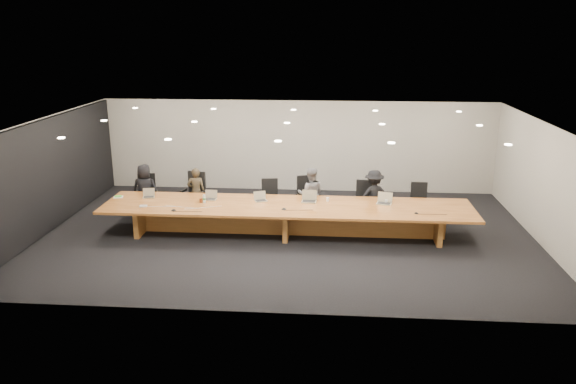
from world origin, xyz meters
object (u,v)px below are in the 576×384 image
(laptop_c, at_px, (261,197))
(laptop_e, at_px, (384,199))
(chair_mid_left, at_px, (270,198))
(chair_mid_right, at_px, (308,197))
(paper_cup_far, at_px, (386,201))
(person_d, at_px, (374,196))
(av_box, at_px, (143,206))
(laptop_b, at_px, (210,195))
(chair_right, at_px, (364,200))
(laptop_a, at_px, (148,193))
(amber_mug, at_px, (201,200))
(mic_right, at_px, (416,213))
(paper_cup_near, at_px, (328,200))
(conference_table, at_px, (287,214))
(mic_center, at_px, (284,209))
(water_bottle, at_px, (204,199))
(chair_far_right, at_px, (419,202))
(chair_left, at_px, (193,194))
(person_c, at_px, (311,194))
(laptop_d, at_px, (309,196))
(chair_far_left, at_px, (147,195))
(person_b, at_px, (196,192))
(mic_left, at_px, (173,210))
(person_a, at_px, (145,190))

(laptop_c, height_order, laptop_e, laptop_e)
(chair_mid_left, xyz_separation_m, chair_mid_right, (1.01, 0.01, 0.05))
(paper_cup_far, bearing_deg, person_d, 107.69)
(av_box, bearing_deg, laptop_b, 13.35)
(chair_right, xyz_separation_m, laptop_e, (0.44, -1.00, 0.37))
(laptop_a, xyz_separation_m, laptop_c, (2.89, -0.09, 0.00))
(laptop_b, xyz_separation_m, amber_mug, (-0.18, -0.23, -0.07))
(chair_right, xyz_separation_m, mic_right, (1.12, -1.67, 0.24))
(laptop_c, distance_m, paper_cup_near, 1.67)
(laptop_e, bearing_deg, conference_table, -158.31)
(laptop_e, bearing_deg, mic_center, -151.10)
(water_bottle, bearing_deg, chair_far_right, 12.97)
(chair_left, relative_size, chair_far_right, 1.18)
(conference_table, xyz_separation_m, person_d, (2.18, 1.17, 0.17))
(person_c, distance_m, mic_right, 2.95)
(chair_far_right, height_order, laptop_c, chair_far_right)
(chair_mid_right, relative_size, laptop_d, 3.15)
(conference_table, height_order, chair_mid_right, chair_mid_right)
(laptop_a, bearing_deg, laptop_d, -13.53)
(person_c, height_order, amber_mug, person_c)
(chair_far_left, distance_m, chair_right, 5.85)
(person_d, relative_size, laptop_b, 4.59)
(chair_far_left, height_order, paper_cup_far, chair_far_left)
(chair_mid_right, height_order, person_c, person_c)
(person_b, relative_size, mic_center, 10.38)
(chair_mid_left, xyz_separation_m, mic_right, (3.61, -1.66, 0.24))
(chair_mid_left, bearing_deg, chair_right, -9.12)
(chair_mid_right, distance_m, laptop_e, 2.17)
(person_d, relative_size, laptop_a, 4.76)
(laptop_c, relative_size, laptop_e, 0.85)
(laptop_d, relative_size, av_box, 2.04)
(chair_mid_right, height_order, laptop_e, chair_mid_right)
(person_b, height_order, laptop_c, person_b)
(av_box, distance_m, mic_center, 3.41)
(mic_left, bearing_deg, person_b, 87.08)
(water_bottle, height_order, av_box, water_bottle)
(paper_cup_near, xyz_separation_m, mic_right, (2.07, -0.79, -0.03))
(mic_center, bearing_deg, laptop_e, 14.20)
(person_a, bearing_deg, laptop_e, 168.96)
(paper_cup_near, bearing_deg, person_c, 121.84)
(person_a, xyz_separation_m, person_b, (1.39, 0.06, -0.04))
(chair_far_left, bearing_deg, laptop_a, -80.73)
(laptop_a, distance_m, laptop_d, 4.09)
(chair_mid_right, xyz_separation_m, laptop_d, (0.06, -0.98, 0.32))
(chair_left, distance_m, person_d, 4.82)
(person_d, bearing_deg, laptop_a, -7.53)
(chair_mid_right, height_order, amber_mug, chair_mid_right)
(laptop_e, xyz_separation_m, paper_cup_far, (0.06, 0.09, -0.10))
(chair_right, height_order, paper_cup_far, chair_right)
(conference_table, distance_m, paper_cup_near, 1.10)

